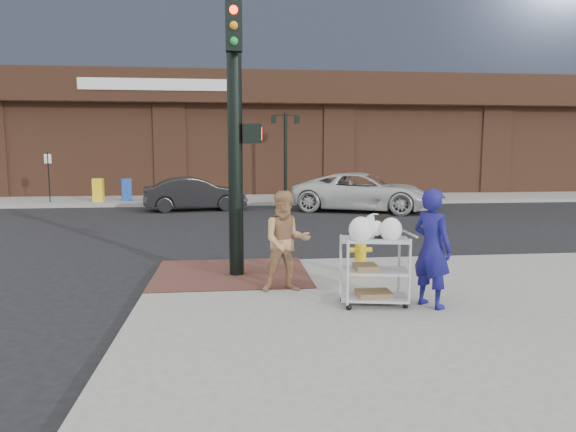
{
  "coord_description": "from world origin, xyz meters",
  "views": [
    {
      "loc": [
        -0.57,
        -8.41,
        2.4
      ],
      "look_at": [
        0.42,
        0.55,
        1.25
      ],
      "focal_mm": 32.0,
      "sensor_mm": 36.0,
      "label": 1
    }
  ],
  "objects": [
    {
      "name": "ground",
      "position": [
        0.0,
        0.0,
        0.0
      ],
      "size": [
        220.0,
        220.0,
        0.0
      ],
      "primitive_type": "plane",
      "color": "black",
      "rests_on": "ground"
    },
    {
      "name": "sidewalk_far",
      "position": [
        12.5,
        32.0,
        0.07
      ],
      "size": [
        65.0,
        36.0,
        0.15
      ],
      "primitive_type": "cube",
      "color": "gray",
      "rests_on": "ground"
    },
    {
      "name": "brick_curb_ramp",
      "position": [
        -0.6,
        0.9,
        0.16
      ],
      "size": [
        2.8,
        2.4,
        0.01
      ],
      "primitive_type": "cube",
      "color": "#572B28",
      "rests_on": "sidewalk_near"
    },
    {
      "name": "lamp_post",
      "position": [
        2.0,
        16.0,
        2.62
      ],
      "size": [
        1.32,
        0.22,
        4.0
      ],
      "color": "black",
      "rests_on": "sidewalk_far"
    },
    {
      "name": "parking_sign",
      "position": [
        -8.5,
        15.0,
        1.25
      ],
      "size": [
        0.05,
        0.05,
        2.2
      ],
      "primitive_type": "cylinder",
      "color": "black",
      "rests_on": "sidewalk_far"
    },
    {
      "name": "traffic_signal_pole",
      "position": [
        -0.48,
        0.77,
        2.83
      ],
      "size": [
        0.61,
        0.51,
        5.0
      ],
      "color": "black",
      "rests_on": "sidewalk_near"
    },
    {
      "name": "woman_blue",
      "position": [
        2.28,
        -1.43,
        1.01
      ],
      "size": [
        0.67,
        0.75,
        1.72
      ],
      "primitive_type": "imported",
      "rotation": [
        0.0,
        0.0,
        2.1
      ],
      "color": "navy",
      "rests_on": "sidewalk_near"
    },
    {
      "name": "pedestrian_tan",
      "position": [
        0.28,
        -0.38,
        0.96
      ],
      "size": [
        0.81,
        0.64,
        1.62
      ],
      "primitive_type": "imported",
      "rotation": [
        0.0,
        0.0,
        0.03
      ],
      "color": "#AF7E52",
      "rests_on": "sidewalk_near"
    },
    {
      "name": "sedan_dark",
      "position": [
        -2.04,
        12.5,
        0.67
      ],
      "size": [
        4.22,
        2.04,
        1.33
      ],
      "primitive_type": "imported",
      "rotation": [
        0.0,
        0.0,
        1.73
      ],
      "color": "black",
      "rests_on": "ground"
    },
    {
      "name": "minivan_white",
      "position": [
        4.63,
        11.51,
        0.76
      ],
      "size": [
        6.05,
        4.45,
        1.53
      ],
      "primitive_type": "imported",
      "rotation": [
        0.0,
        0.0,
        1.18
      ],
      "color": "silver",
      "rests_on": "ground"
    },
    {
      "name": "utility_cart",
      "position": [
        1.48,
        -1.28,
        0.76
      ],
      "size": [
        1.04,
        0.7,
        1.34
      ],
      "color": "#B1B1B7",
      "rests_on": "sidewalk_near"
    },
    {
      "name": "fire_hydrant",
      "position": [
        1.74,
        0.54,
        0.6
      ],
      "size": [
        0.41,
        0.29,
        0.87
      ],
      "color": "gold",
      "rests_on": "sidewalk_near"
    },
    {
      "name": "newsbox_yellow",
      "position": [
        -6.45,
        15.04,
        0.66
      ],
      "size": [
        0.43,
        0.39,
        1.03
      ],
      "primitive_type": "cube",
      "rotation": [
        0.0,
        0.0,
        0.01
      ],
      "color": "yellow",
      "rests_on": "sidewalk_far"
    },
    {
      "name": "newsbox_blue",
      "position": [
        -5.31,
        15.42,
        0.65
      ],
      "size": [
        0.51,
        0.48,
        0.99
      ],
      "primitive_type": "cube",
      "rotation": [
        0.0,
        0.0,
        0.29
      ],
      "color": "#1945A7",
      "rests_on": "sidewalk_far"
    }
  ]
}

